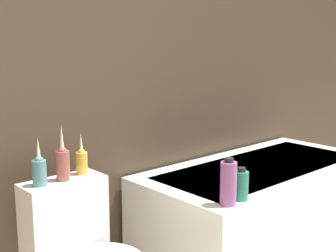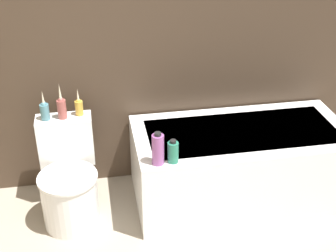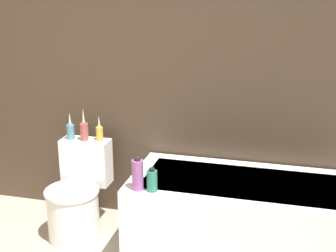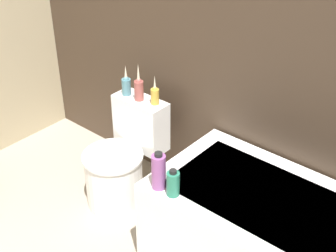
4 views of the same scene
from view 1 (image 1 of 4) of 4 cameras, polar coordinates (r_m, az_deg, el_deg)
The scene contains 7 objects.
wall_back_tiled at distance 2.61m, azimuth -6.62°, elevation 9.37°, with size 6.40×0.06×2.60m.
bathtub at distance 3.05m, azimuth 11.10°, elevation -9.93°, with size 1.58×0.77×0.58m.
vase_gold at distance 2.16m, azimuth -15.42°, elevation -5.13°, with size 0.06×0.06×0.22m.
vase_silver at distance 2.21m, azimuth -12.72°, elevation -4.28°, with size 0.06×0.06×0.26m.
vase_bronze at distance 2.29m, azimuth -10.48°, elevation -4.11°, with size 0.06×0.06×0.20m.
shampoo_bottle_tall at distance 2.24m, azimuth 7.38°, elevation -6.90°, with size 0.08×0.08×0.23m.
shampoo_bottle_short at distance 2.33m, azimuth 8.91°, elevation -7.14°, with size 0.07×0.07×0.16m.
Camera 1 is at (-1.51, 0.19, 1.37)m, focal length 50.00 mm.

